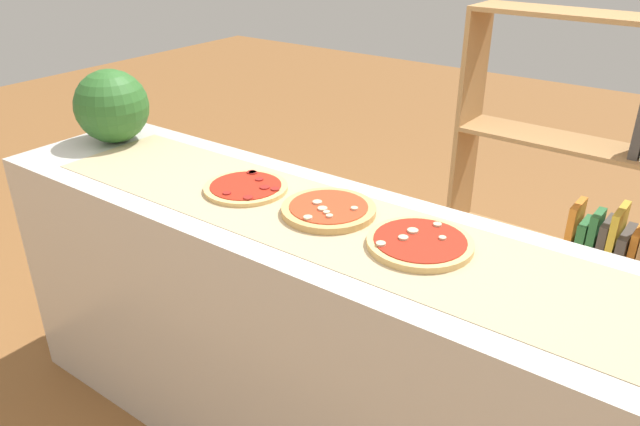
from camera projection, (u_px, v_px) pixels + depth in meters
counter at (320, 347)px, 2.04m from camera, size 2.50×0.60×0.96m
parchment_paper at (320, 219)px, 1.83m from camera, size 2.01×0.43×0.00m
pizza_pepperoni_0 at (246, 187)px, 2.01m from camera, size 0.28×0.28×0.02m
pizza_mushroom_1 at (329, 210)px, 1.85m from camera, size 0.29×0.29×0.03m
pizza_mushroom_2 at (420, 243)px, 1.67m from camera, size 0.29×0.29×0.03m
watermelon at (112, 106)px, 2.38m from camera, size 0.29×0.29×0.29m
bookshelf at (570, 223)px, 2.50m from camera, size 0.81×0.25×1.46m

